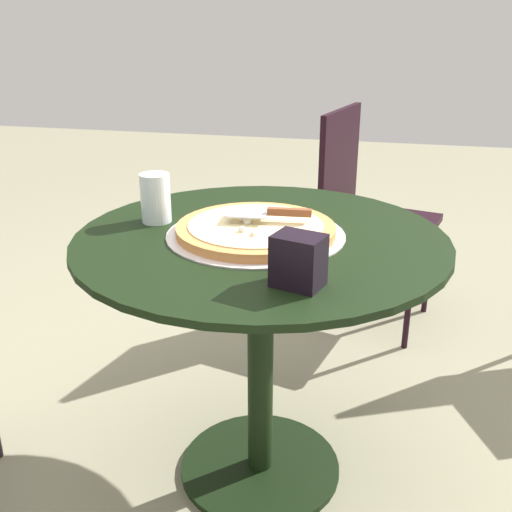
% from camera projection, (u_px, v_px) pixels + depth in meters
% --- Properties ---
extents(ground_plane, '(10.00, 10.00, 0.00)m').
position_uv_depth(ground_plane, '(260.00, 468.00, 1.77)').
color(ground_plane, gray).
extents(patio_table, '(0.93, 0.93, 0.73)m').
position_uv_depth(patio_table, '(261.00, 301.00, 1.56)').
color(patio_table, black).
rests_on(patio_table, ground).
extents(pizza_on_tray, '(0.45, 0.45, 0.05)m').
position_uv_depth(pizza_on_tray, '(256.00, 229.00, 1.50)').
color(pizza_on_tray, beige).
rests_on(pizza_on_tray, patio_table).
extents(pizza_server, '(0.21, 0.09, 0.02)m').
position_uv_depth(pizza_server, '(270.00, 212.00, 1.50)').
color(pizza_server, silver).
rests_on(pizza_server, pizza_on_tray).
extents(drinking_cup, '(0.08, 0.08, 0.13)m').
position_uv_depth(drinking_cup, '(156.00, 198.00, 1.58)').
color(drinking_cup, silver).
rests_on(drinking_cup, patio_table).
extents(napkin_dispenser, '(0.12, 0.10, 0.11)m').
position_uv_depth(napkin_dispenser, '(298.00, 261.00, 1.20)').
color(napkin_dispenser, black).
rests_on(napkin_dispenser, patio_table).
extents(patio_chair_near, '(0.50, 0.50, 0.89)m').
position_uv_depth(patio_chair_near, '(364.00, 204.00, 2.47)').
color(patio_chair_near, black).
rests_on(patio_chair_near, ground).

